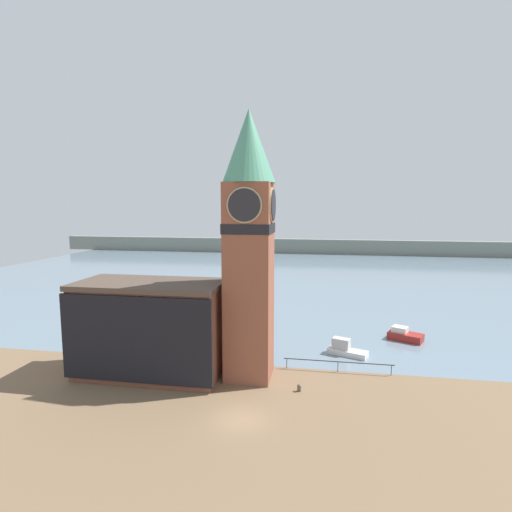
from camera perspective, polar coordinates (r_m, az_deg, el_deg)
ground_plane at (r=33.76m, az=-2.12°, el=-22.28°), size 160.00×160.00×0.00m
water at (r=101.01m, az=6.10°, el=-2.29°), size 160.00×120.00×0.00m
far_shoreline at (r=140.29m, az=7.14°, el=1.39°), size 180.00×3.00×5.00m
pier_railing at (r=42.24m, az=11.64°, el=-14.70°), size 10.91×0.08×1.09m
clock_tower at (r=37.44m, az=-0.99°, el=2.38°), size 4.92×4.92×25.33m
pier_building at (r=41.21m, az=-14.85°, el=-9.92°), size 14.46×7.03×9.25m
boat_near at (r=47.00m, az=12.64°, el=-12.83°), size 4.61×3.04×1.80m
boat_far at (r=53.78m, az=20.45°, el=-10.56°), size 4.52×3.65×1.61m
mooring_bollard_near at (r=37.99m, az=6.19°, el=-18.17°), size 0.36×0.36×0.67m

